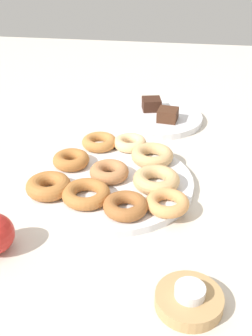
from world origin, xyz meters
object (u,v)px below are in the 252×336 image
at_px(donut_5, 130,143).
at_px(brownie_near, 152,104).
at_px(donut_4, 109,172).
at_px(candle_holder, 189,300).
at_px(tealight, 190,291).
at_px(donut_8, 167,203).
at_px(donut_1, 48,186).
at_px(donut_7, 126,206).
at_px(donut_9, 99,142).
at_px(donut_plate, 112,182).
at_px(donut_0, 152,155).
at_px(donut_3, 71,160).
at_px(donut_6, 156,180).
at_px(cake_plate, 157,118).
at_px(brownie_far, 168,115).
at_px(donut_2, 86,194).

xyz_separation_m(donut_5, brownie_near, (-0.23, 0.03, 0.01)).
relative_size(donut_4, candle_holder, 0.83).
distance_m(candle_holder, tealight, 0.02).
bearing_deg(donut_8, donut_1, -94.27).
relative_size(donut_4, donut_8, 1.00).
bearing_deg(donut_7, donut_5, -173.76).
xyz_separation_m(donut_4, donut_9, (-0.13, -0.05, -0.00)).
distance_m(donut_plate, candle_holder, 0.34).
bearing_deg(donut_4, donut_plate, 40.07).
height_order(donut_4, donut_5, donut_4).
relative_size(donut_0, donut_3, 1.17).
bearing_deg(donut_6, donut_1, -75.17).
relative_size(donut_4, donut_5, 1.05).
bearing_deg(donut_1, tealight, 50.57).
distance_m(donut_plate, brownie_near, 0.38).
bearing_deg(donut_7, donut_3, -136.52).
bearing_deg(brownie_near, candle_holder, 10.00).
distance_m(donut_9, tealight, 0.48).
height_order(donut_1, cake_plate, donut_1).
xyz_separation_m(donut_0, donut_5, (-0.06, -0.06, -0.00)).
bearing_deg(candle_holder, donut_plate, -150.73).
bearing_deg(donut_8, brownie_far, -176.52).
distance_m(donut_1, donut_6, 0.21).
height_order(donut_2, donut_6, donut_6).
xyz_separation_m(donut_plate, tealight, (0.29, 0.16, 0.02)).
distance_m(donut_9, cake_plate, 0.23).
relative_size(donut_0, brownie_near, 1.80).
height_order(donut_8, donut_9, same).
bearing_deg(candle_holder, donut_2, -137.22).
bearing_deg(donut_7, donut_4, -155.53).
bearing_deg(donut_1, donut_2, 80.86).
height_order(donut_0, donut_3, same).
bearing_deg(donut_1, donut_3, 171.91).
relative_size(donut_7, tealight, 1.89).
bearing_deg(tealight, donut_1, -129.43).
relative_size(donut_2, donut_4, 1.15).
height_order(donut_2, donut_9, donut_2).
distance_m(donut_plate, donut_5, 0.15).
bearing_deg(cake_plate, donut_9, -30.34).
xyz_separation_m(donut_7, cake_plate, (-0.45, 0.02, -0.02)).
distance_m(donut_4, brownie_near, 0.37).
distance_m(donut_plate, donut_4, 0.02).
bearing_deg(donut_9, donut_3, -24.71).
xyz_separation_m(donut_0, donut_7, (0.20, -0.03, -0.00)).
xyz_separation_m(donut_6, brownie_far, (-0.32, 0.00, 0.00)).
bearing_deg(donut_0, donut_9, -110.63).
xyz_separation_m(donut_6, donut_8, (0.07, 0.03, -0.00)).
distance_m(donut_1, candle_holder, 0.36).
height_order(donut_1, donut_7, donut_1).
relative_size(donut_1, candle_holder, 0.91).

